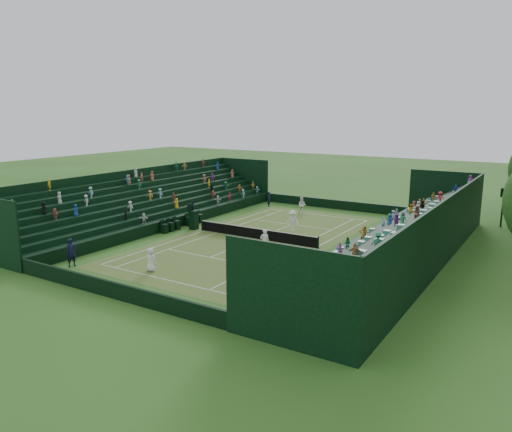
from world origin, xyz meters
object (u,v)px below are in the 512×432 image
object	(u,v)px
tennis_net	(256,233)
player_far_west	(302,205)
player_near_west	(151,260)
player_far_east	(292,221)
umpire_chair	(193,217)
player_near_east	(265,241)

from	to	relation	value
tennis_net	player_far_west	xyz separation A→B (m)	(-1.63, 11.75, 0.34)
player_near_west	player_far_west	bearing A→B (deg)	-91.82
player_far_west	player_near_west	bearing A→B (deg)	-98.11
player_near_west	player_far_east	world-z (taller)	player_far_east
umpire_chair	player_far_east	bearing A→B (deg)	27.24
umpire_chair	player_near_east	distance (m)	10.18
tennis_net	player_far_east	size ratio (longest dim) A/B	6.08
player_near_west	player_near_east	distance (m)	8.85
player_near_west	player_near_east	world-z (taller)	player_near_east
tennis_net	player_near_east	size ratio (longest dim) A/B	6.06
tennis_net	umpire_chair	distance (m)	6.77
player_near_east	player_far_east	xyz separation A→B (m)	(-1.59, 7.48, -0.00)
player_far_west	player_near_east	bearing A→B (deg)	-82.05
umpire_chair	player_far_west	world-z (taller)	umpire_chair
umpire_chair	tennis_net	bearing A→B (deg)	0.00
player_near_west	player_far_east	size ratio (longest dim) A/B	0.86
player_far_east	player_near_west	bearing A→B (deg)	-106.16
tennis_net	player_far_west	world-z (taller)	player_far_west
player_far_east	umpire_chair	bearing A→B (deg)	-158.89
umpire_chair	player_near_west	distance (m)	12.31
tennis_net	player_far_west	distance (m)	11.86
player_near_west	player_far_west	world-z (taller)	player_far_west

